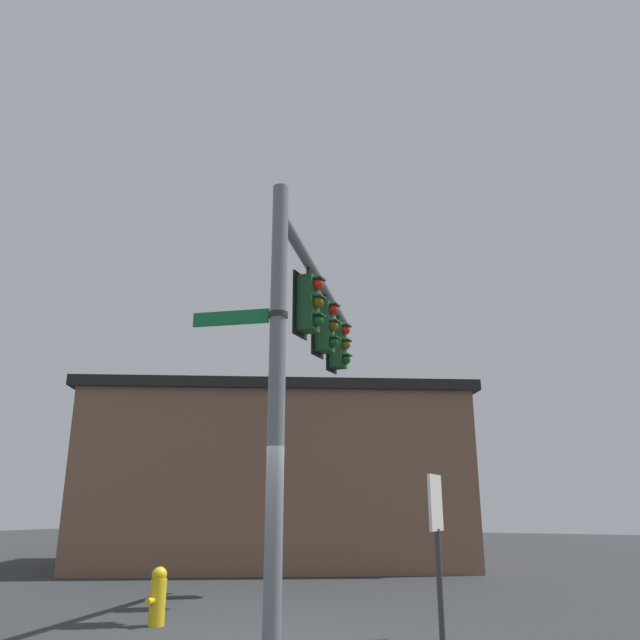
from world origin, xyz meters
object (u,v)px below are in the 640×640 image
object	(u,v)px
fire_hydrant	(158,596)
traffic_light_mid_inner	(326,327)
traffic_light_nearest_pole	(309,303)
traffic_light_mid_outer	(339,345)
street_name_sign	(252,317)
historical_marker	(437,528)

from	to	relation	value
fire_hydrant	traffic_light_mid_inner	bearing A→B (deg)	155.42
traffic_light_nearest_pole	traffic_light_mid_outer	xyz separation A→B (m)	(-3.02, -0.72, 0.00)
street_name_sign	fire_hydrant	xyz separation A→B (m)	(-0.51, -1.80, -4.01)
traffic_light_mid_inner	historical_marker	bearing A→B (deg)	50.15
street_name_sign	fire_hydrant	distance (m)	4.42
street_name_sign	fire_hydrant	size ratio (longest dim) A/B	1.77
traffic_light_nearest_pole	historical_marker	xyz separation A→B (m)	(0.77, 2.37, -3.86)
traffic_light_mid_inner	traffic_light_mid_outer	distance (m)	1.55
traffic_light_mid_outer	traffic_light_mid_inner	bearing A→B (deg)	13.46
traffic_light_nearest_pole	fire_hydrant	xyz separation A→B (m)	(1.54, -1.75, -4.85)
traffic_light_mid_inner	fire_hydrant	world-z (taller)	traffic_light_mid_inner
fire_hydrant	historical_marker	xyz separation A→B (m)	(-0.77, 4.12, 0.99)
traffic_light_nearest_pole	traffic_light_mid_outer	size ratio (longest dim) A/B	1.00
traffic_light_nearest_pole	fire_hydrant	bearing A→B (deg)	-48.81
traffic_light_mid_outer	street_name_sign	xyz separation A→B (m)	(5.06, 0.77, -0.84)
traffic_light_mid_outer	historical_marker	xyz separation A→B (m)	(3.79, 3.09, -3.86)
traffic_light_mid_outer	traffic_light_nearest_pole	bearing A→B (deg)	13.46
fire_hydrant	historical_marker	bearing A→B (deg)	100.58
street_name_sign	historical_marker	world-z (taller)	street_name_sign
traffic_light_mid_outer	fire_hydrant	bearing A→B (deg)	-12.76
street_name_sign	fire_hydrant	bearing A→B (deg)	-105.76
street_name_sign	traffic_light_mid_outer	bearing A→B (deg)	-171.39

